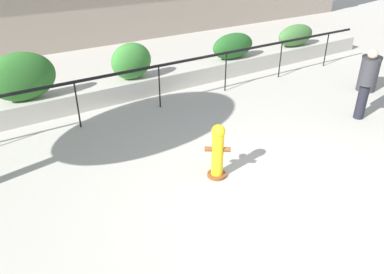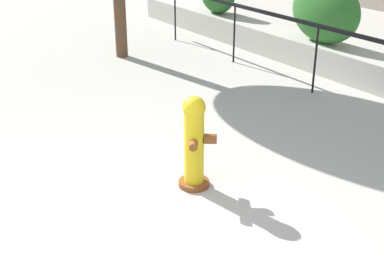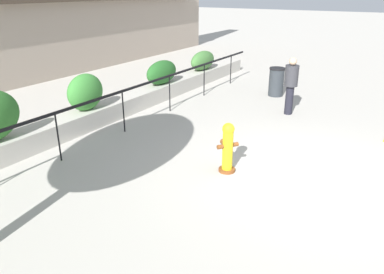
# 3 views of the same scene
# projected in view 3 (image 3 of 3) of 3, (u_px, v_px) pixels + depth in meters

# --- Properties ---
(ground_plane) EXTENTS (120.00, 120.00, 0.00)m
(ground_plane) POSITION_uv_depth(u_px,v_px,m) (306.00, 176.00, 7.73)
(ground_plane) COLOR #B2ADA3
(planter_wall_low) EXTENTS (18.00, 0.70, 0.50)m
(planter_wall_low) POSITION_uv_depth(u_px,v_px,m) (95.00, 116.00, 10.56)
(planter_wall_low) COLOR #B7B2A8
(planter_wall_low) RESTS_ON ground
(fence_railing_segment) EXTENTS (15.00, 0.05, 1.15)m
(fence_railing_segment) POSITION_uv_depth(u_px,v_px,m) (122.00, 95.00, 9.74)
(fence_railing_segment) COLOR black
(fence_railing_segment) RESTS_ON ground
(hedge_bush_2) EXTENTS (1.14, 0.63, 0.99)m
(hedge_bush_2) POSITION_uv_depth(u_px,v_px,m) (85.00, 92.00, 10.09)
(hedge_bush_2) COLOR #387F33
(hedge_bush_2) RESTS_ON planter_wall_low
(hedge_bush_3) EXTENTS (1.51, 0.60, 0.81)m
(hedge_bush_3) POSITION_uv_depth(u_px,v_px,m) (162.00, 72.00, 12.89)
(hedge_bush_3) COLOR #235B23
(hedge_bush_3) RESTS_ON planter_wall_low
(hedge_bush_4) EXTENTS (1.55, 0.59, 0.75)m
(hedge_bush_4) POSITION_uv_depth(u_px,v_px,m) (203.00, 60.00, 15.13)
(hedge_bush_4) COLOR #427538
(hedge_bush_4) RESTS_ON planter_wall_low
(fire_hydrant) EXTENTS (0.49, 0.49, 1.08)m
(fire_hydrant) POSITION_uv_depth(u_px,v_px,m) (228.00, 147.00, 7.74)
(fire_hydrant) COLOR brown
(fire_hydrant) RESTS_ON ground
(pedestrian) EXTENTS (0.54, 0.54, 1.73)m
(pedestrian) POSITION_uv_depth(u_px,v_px,m) (291.00, 82.00, 11.17)
(pedestrian) COLOR black
(pedestrian) RESTS_ON ground
(trash_bin) EXTENTS (0.55, 0.55, 1.01)m
(trash_bin) POSITION_uv_depth(u_px,v_px,m) (276.00, 82.00, 13.29)
(trash_bin) COLOR #2D3338
(trash_bin) RESTS_ON ground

